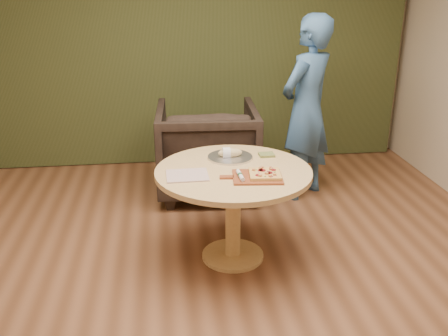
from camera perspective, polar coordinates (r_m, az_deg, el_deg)
name	(u,v)px	position (r m, az deg, el deg)	size (l,w,h in m)	color
room_shell	(231,103)	(2.97, 0.84, 7.48)	(5.04, 6.04, 2.84)	brown
curtain	(196,42)	(5.82, -3.23, 14.16)	(4.80, 0.14, 2.78)	#2E3618
pedestal_table	(233,187)	(3.77, 1.06, -2.16)	(1.17, 1.17, 0.75)	#DCB471
pizza_paddle	(256,177)	(3.57, 3.66, -1.03)	(0.46, 0.31, 0.01)	brown
flatbread_pizza	(265,174)	(3.58, 4.69, -0.67)	(0.24, 0.24, 0.04)	#E1B458
cutlery_roll	(240,175)	(3.53, 1.87, -0.83)	(0.04, 0.20, 0.03)	silver
newspaper	(187,175)	(3.61, -4.22, -0.84)	(0.30, 0.25, 0.01)	silver
serving_tray	(230,157)	(3.95, 0.71, 1.26)	(0.36, 0.36, 0.02)	silver
bread_roll	(229,153)	(3.94, 0.58, 1.75)	(0.19, 0.09, 0.09)	#D0BB7F
green_packet	(267,155)	(4.01, 4.89, 1.52)	(0.12, 0.10, 0.02)	#515F2A
armchair	(207,145)	(5.04, -1.94, 2.64)	(0.98, 0.92, 1.01)	black
person_standing	(306,109)	(4.92, 9.39, 6.65)	(0.65, 0.43, 1.79)	#396291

